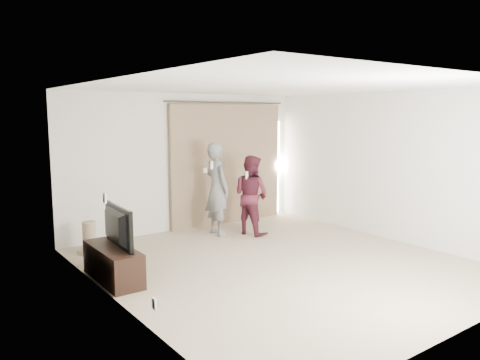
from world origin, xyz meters
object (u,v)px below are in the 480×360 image
person_man (217,189)px  person_woman (251,195)px  tv (112,227)px  tv_console (113,264)px

person_man → person_woman: bearing=-32.6°
tv → tv_console: bearing=3.1°
tv_console → person_man: 2.81m
tv_console → person_man: bearing=26.0°
tv → person_man: (2.46, 1.20, 0.12)m
tv → person_man: size_ratio=0.56×
tv → person_woman: bearing=-70.8°
tv → person_man: bearing=-60.9°
tv_console → person_man: (2.46, 1.20, 0.63)m
tv_console → tv: (0.00, -0.00, 0.50)m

